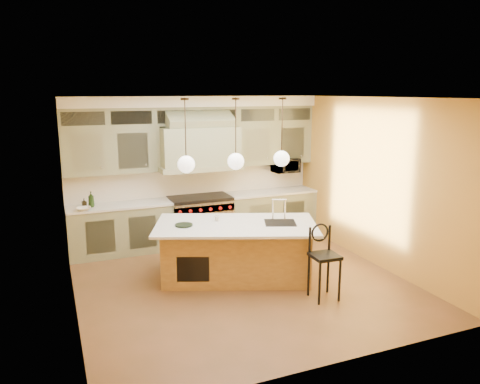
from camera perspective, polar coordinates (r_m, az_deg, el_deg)
name	(u,v)px	position (r m, az deg, el deg)	size (l,w,h in m)	color
floor	(241,282)	(7.61, 0.15, -10.96)	(5.00, 5.00, 0.00)	brown
ceiling	(241,98)	(7.00, 0.16, 11.44)	(5.00, 5.00, 0.00)	white
wall_back	(194,169)	(9.48, -5.64, 2.77)	(5.00, 5.00, 0.00)	#BF8A34
wall_front	(332,241)	(5.03, 11.18, -5.92)	(5.00, 5.00, 0.00)	#BF8A34
wall_left	(68,209)	(6.65, -20.19, -1.99)	(5.00, 5.00, 0.00)	#BF8A34
wall_right	(374,182)	(8.42, 16.07, 1.16)	(5.00, 5.00, 0.00)	#BF8A34
back_cabinetry	(198,172)	(9.23, -5.16, 2.40)	(5.00, 0.77, 2.90)	gray
range	(200,220)	(9.36, -4.88, -3.39)	(1.20, 0.74, 0.96)	silver
kitchen_island	(236,250)	(7.65, -0.45, -7.04)	(2.86, 2.18, 1.35)	olive
counter_stool	(324,257)	(6.97, 10.17, -7.84)	(0.40, 0.40, 1.10)	black
microwave	(286,165)	(9.99, 5.57, 3.25)	(0.54, 0.37, 0.30)	black
oil_bottle_a	(91,199)	(8.85, -17.69, -0.85)	(0.11, 0.11, 0.29)	black
oil_bottle_b	(84,203)	(8.86, -18.47, -1.29)	(0.08, 0.08, 0.17)	black
fruit_bowl	(84,209)	(8.64, -18.51, -1.98)	(0.25, 0.25, 0.06)	white
cup	(217,218)	(7.64, -2.83, -3.21)	(0.10, 0.10, 0.09)	silver
pendant_left	(186,162)	(7.05, -6.58, 3.60)	(0.26, 0.26, 1.11)	#2D2319
pendant_center	(236,159)	(7.30, -0.52, 3.98)	(0.26, 0.26, 1.11)	#2D2319
pendant_right	(282,157)	(7.63, 5.08, 4.29)	(0.26, 0.26, 1.11)	#2D2319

